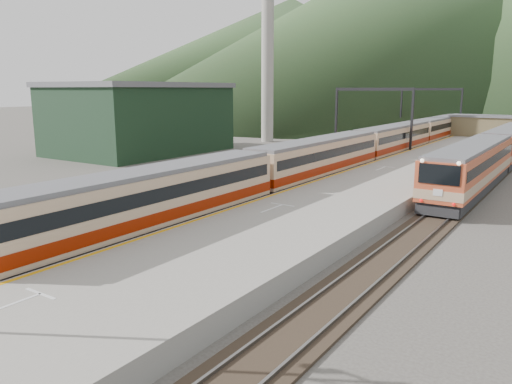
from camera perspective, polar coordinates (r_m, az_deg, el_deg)
The scene contains 15 objects.
track_main at distance 46.51m, azimuth 9.62°, elevation 1.94°, with size 2.60×200.00×0.23m.
track_far at distance 48.73m, azimuth 4.25°, elevation 2.51°, with size 2.60×200.00×0.23m.
track_second at distance 43.20m, azimuth 23.65°, elevation 0.38°, with size 2.60×200.00×0.23m.
platform at distance 42.61m, azimuth 15.40°, elevation 1.39°, with size 8.00×100.00×1.00m, color gray.
gantry_near at distance 60.87m, azimuth 13.22°, elevation 9.28°, with size 9.55×0.25×8.00m.
gantry_far at distance 84.70m, azimuth 19.31°, elevation 9.53°, with size 9.55×0.25×8.00m.
warehouse at distance 64.16m, azimuth -13.11°, elevation 8.26°, with size 14.50×20.50×8.60m.
smokestack at distance 76.08m, azimuth 1.34°, elevation 17.10°, with size 1.80×1.80×30.00m, color #9E998E.
station_shed at distance 81.12m, azimuth 24.61°, elevation 6.92°, with size 9.40×4.40×3.10m.
hill_a at distance 201.89m, azimuth 17.49°, elevation 17.46°, with size 180.00×180.00×60.00m, color #2E4B28.
hill_d at distance 279.52m, azimuth 4.08°, elevation 15.67°, with size 200.00×200.00×55.00m, color #2E4B28.
main_train at distance 59.96m, azimuth 15.54°, elevation 5.64°, with size 2.80×95.98×3.41m.
second_train at distance 51.08m, azimuth 25.54°, elevation 4.04°, with size 2.93×39.84×3.57m.
short_signal_b at distance 39.43m, azimuth 1.43°, elevation 2.43°, with size 0.26×0.23×2.27m.
short_signal_c at distance 34.98m, azimuth -16.60°, elevation 0.76°, with size 0.24×0.18×2.27m.
Camera 1 is at (18.66, -1.90, 7.78)m, focal length 35.00 mm.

